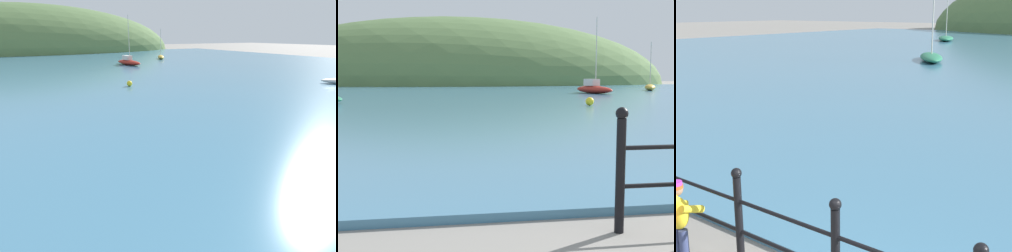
% 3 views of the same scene
% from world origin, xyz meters
% --- Properties ---
extents(water, '(80.00, 60.00, 0.10)m').
position_xyz_m(water, '(0.00, 32.00, 0.05)').
color(water, teal).
rests_on(water, ground).
extents(far_hillside, '(66.55, 36.60, 20.44)m').
position_xyz_m(far_hillside, '(0.00, 71.00, 0.00)').
color(far_hillside, '#567542').
rests_on(far_hillside, ground).
extents(boat_white_sailboat, '(2.10, 4.77, 5.66)m').
position_xyz_m(boat_white_sailboat, '(7.73, 31.26, 0.47)').
color(boat_white_sailboat, maroon).
rests_on(boat_white_sailboat, water).
extents(boat_far_right, '(2.27, 3.53, 4.36)m').
position_xyz_m(boat_far_right, '(15.24, 37.03, 0.40)').
color(boat_far_right, gold).
rests_on(boat_far_right, water).
extents(mooring_buoy, '(0.38, 0.38, 0.38)m').
position_xyz_m(mooring_buoy, '(2.54, 17.83, 0.29)').
color(mooring_buoy, yellow).
rests_on(mooring_buoy, water).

